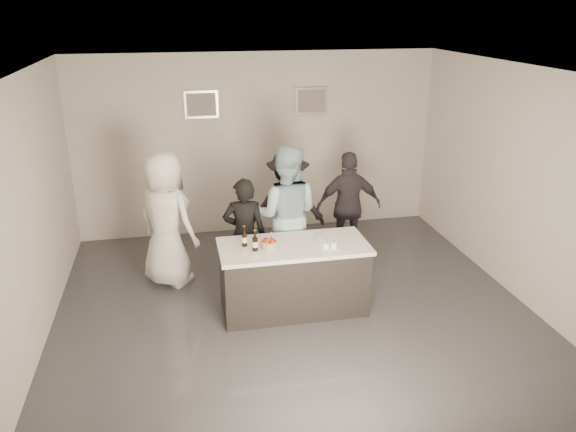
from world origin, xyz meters
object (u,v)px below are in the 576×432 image
(bar_counter, at_px, (293,277))
(person_guest_right, at_px, (349,206))
(beer_bottle_b, at_px, (255,241))
(person_main_blue, at_px, (286,215))
(person_main_black, at_px, (245,234))
(person_guest_back, at_px, (288,205))
(person_guest_left, at_px, (166,220))
(beer_bottle_a, at_px, (244,236))
(cake, at_px, (269,245))

(bar_counter, distance_m, person_guest_right, 1.84)
(beer_bottle_b, bearing_deg, person_main_blue, 58.67)
(person_main_black, bearing_deg, beer_bottle_b, 99.75)
(bar_counter, xyz_separation_m, person_guest_back, (0.25, 1.56, 0.40))
(bar_counter, relative_size, person_main_blue, 0.95)
(person_guest_left, bearing_deg, bar_counter, -172.63)
(person_guest_right, bearing_deg, person_main_blue, 31.02)
(beer_bottle_b, bearing_deg, beer_bottle_a, 123.31)
(person_guest_left, bearing_deg, cake, -179.77)
(beer_bottle_b, height_order, person_guest_back, person_guest_back)
(beer_bottle_a, xyz_separation_m, person_guest_left, (-0.95, 1.00, -0.09))
(beer_bottle_b, bearing_deg, cake, 15.44)
(cake, relative_size, person_guest_left, 0.10)
(beer_bottle_a, height_order, beer_bottle_b, same)
(beer_bottle_b, height_order, person_main_blue, person_main_blue)
(cake, height_order, person_guest_right, person_guest_right)
(person_main_black, bearing_deg, bar_counter, 133.82)
(bar_counter, bearing_deg, person_main_black, 126.08)
(beer_bottle_b, bearing_deg, person_guest_back, 65.70)
(person_guest_back, bearing_deg, beer_bottle_b, 80.57)
(beer_bottle_a, height_order, person_guest_left, person_guest_left)
(bar_counter, height_order, beer_bottle_b, beer_bottle_b)
(beer_bottle_a, bearing_deg, person_main_blue, 48.75)
(bar_counter, distance_m, person_main_blue, 1.00)
(bar_counter, xyz_separation_m, beer_bottle_b, (-0.49, -0.08, 0.58))
(bar_counter, xyz_separation_m, beer_bottle_a, (-0.60, 0.08, 0.58))
(person_guest_left, relative_size, person_guest_right, 1.12)
(person_main_black, bearing_deg, person_main_blue, -159.32)
(bar_counter, bearing_deg, beer_bottle_b, -170.67)
(beer_bottle_a, height_order, person_main_blue, person_main_blue)
(bar_counter, height_order, beer_bottle_a, beer_bottle_a)
(person_guest_right, bearing_deg, beer_bottle_a, 41.38)
(beer_bottle_a, relative_size, person_main_blue, 0.13)
(person_main_blue, bearing_deg, beer_bottle_a, 65.95)
(person_guest_right, height_order, person_guest_back, person_guest_back)
(bar_counter, height_order, cake, cake)
(cake, height_order, person_guest_left, person_guest_left)
(bar_counter, bearing_deg, beer_bottle_a, 172.21)
(beer_bottle_a, relative_size, person_guest_right, 0.16)
(beer_bottle_b, distance_m, person_guest_right, 2.21)
(person_main_blue, bearing_deg, person_guest_left, 9.29)
(person_guest_right, bearing_deg, person_main_black, 26.54)
(bar_counter, height_order, person_guest_left, person_guest_left)
(bar_counter, height_order, person_guest_back, person_guest_back)
(bar_counter, distance_m, person_guest_back, 1.63)
(person_guest_left, distance_m, person_guest_back, 1.86)
(person_guest_back, bearing_deg, person_guest_left, 29.94)
(bar_counter, relative_size, cake, 9.46)
(person_main_blue, xyz_separation_m, person_guest_right, (1.08, 0.53, -0.14))
(person_guest_right, bearing_deg, beer_bottle_b, 46.47)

